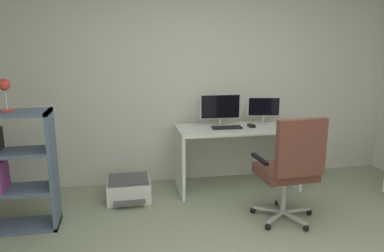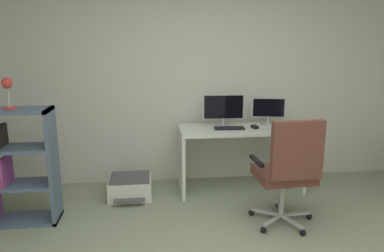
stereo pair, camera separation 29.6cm
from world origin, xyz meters
name	(u,v)px [view 1 (the left image)]	position (x,y,z in m)	size (l,w,h in m)	color
wall_back	(193,79)	(0.00, 2.38, 1.28)	(5.22, 0.10, 2.56)	silver
desk	(237,143)	(0.45, 1.93, 0.55)	(1.43, 0.61, 0.76)	silver
monitor_main	(220,108)	(0.26, 2.03, 0.97)	(0.49, 0.18, 0.38)	#B2B5B7
monitor_secondary	(264,108)	(0.80, 2.03, 0.95)	(0.39, 0.18, 0.33)	#B2B5B7
keyboard	(227,127)	(0.30, 1.88, 0.77)	(0.34, 0.13, 0.02)	black
computer_mouse	(251,126)	(0.60, 1.88, 0.77)	(0.06, 0.10, 0.03)	black
office_chair	(291,165)	(0.66, 0.97, 0.60)	(0.63, 0.63, 1.07)	#B7BABC
desk_lamp	(5,89)	(-1.88, 1.37, 1.33)	(0.11, 0.11, 0.29)	red
printer	(129,189)	(-0.84, 1.84, 0.12)	(0.48, 0.50, 0.24)	silver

